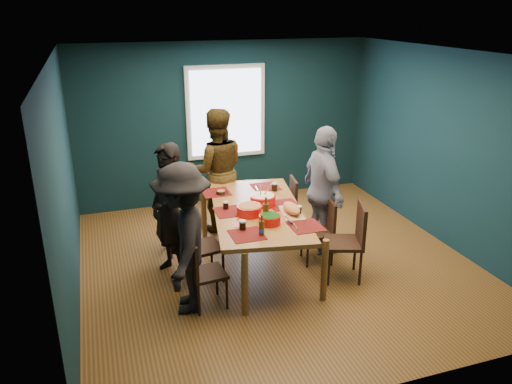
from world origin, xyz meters
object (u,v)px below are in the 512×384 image
chair_right_near (352,236)px  bowl_herbs (270,219)px  chair_left_mid (197,242)px  cutting_board (291,210)px  bowl_salad (249,210)px  person_right (323,191)px  bowl_dumpling (263,200)px  chair_left_far (174,214)px  person_back (216,170)px  dining_table (257,214)px  chair_left_near (201,268)px  person_far_left (169,211)px  chair_right_far (287,203)px  chair_right_mid (323,227)px  person_near_left (183,239)px

chair_right_near → bowl_herbs: bearing=-168.5°
chair_left_mid → cutting_board: 1.22m
bowl_salad → cutting_board: size_ratio=0.51×
person_right → bowl_dumpling: bearing=95.0°
person_right → chair_left_far: bearing=73.4°
bowl_herbs → cutting_board: size_ratio=0.43×
person_back → person_right: (1.18, -1.19, -0.04)m
dining_table → chair_left_near: 1.16m
person_back → person_right: person_back is taller
chair_left_mid → bowl_herbs: 0.95m
chair_left_near → person_right: bearing=18.7°
bowl_dumpling → bowl_herbs: bowl_dumpling is taller
person_back → person_right: bearing=141.2°
person_far_left → bowl_herbs: 1.27m
chair_left_near → bowl_salad: 0.99m
person_right → bowl_salad: bearing=106.3°
person_right → bowl_dumpling: person_right is taller
bowl_dumpling → person_far_left: bearing=174.3°
chair_right_far → chair_right_mid: (0.16, -0.90, -0.02)m
bowl_dumpling → person_back: bearing=103.1°
cutting_board → bowl_herbs: bearing=-141.6°
dining_table → bowl_herbs: 0.52m
dining_table → bowl_salad: size_ratio=7.62×
chair_right_far → bowl_dumpling: bowl_dumpling is taller
chair_right_mid → chair_right_near: chair_right_near is taller
person_back → bowl_salad: 1.52m
chair_left_far → person_near_left: size_ratio=0.57×
chair_left_near → bowl_herbs: bearing=6.8°
chair_right_far → cutting_board: 1.21m
chair_right_far → bowl_salad: bowl_salad is taller
person_far_left → bowl_herbs: size_ratio=6.62×
person_back → person_near_left: person_back is taller
chair_left_near → person_back: (0.71, 2.04, 0.43)m
bowl_salad → person_back: bearing=91.1°
person_far_left → person_back: person_back is taller
chair_left_mid → chair_left_near: size_ratio=1.09×
chair_right_far → cutting_board: (-0.38, -1.09, 0.37)m
dining_table → bowl_salad: bowl_salad is taller
bowl_herbs → chair_right_near: bearing=-7.6°
bowl_dumpling → cutting_board: size_ratio=0.54×
person_far_left → chair_right_mid: bearing=56.3°
chair_right_mid → person_back: size_ratio=0.46×
dining_table → chair_left_far: size_ratio=2.41×
person_far_left → cutting_board: person_far_left is taller
person_back → cutting_board: 1.74m
dining_table → bowl_herbs: bearing=-81.4°
chair_left_mid → person_right: (1.81, 0.28, 0.35)m
chair_right_near → cutting_board: 0.81m
chair_right_far → bowl_herbs: 1.52m
person_near_left → cutting_board: person_near_left is taller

